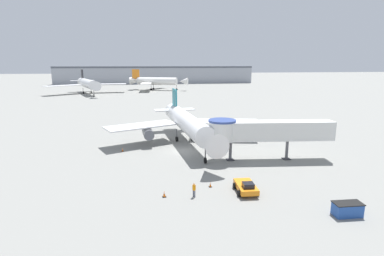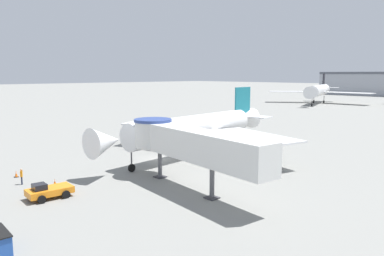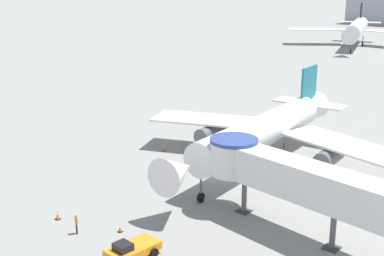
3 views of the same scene
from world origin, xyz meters
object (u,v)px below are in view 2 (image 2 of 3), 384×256
object	(u,v)px
main_airplane	(197,128)
ground_crew_marshaller	(21,175)
background_jet_black_tail	(318,91)
jet_bridge	(185,142)
traffic_cone_port_wing	(130,145)
traffic_cone_near_nose	(55,182)
pushback_tug_orange	(49,191)
traffic_cone_apron_front	(16,174)

from	to	relation	value
main_airplane	ground_crew_marshaller	xyz separation A→B (m)	(-2.54, -22.20, -2.89)
background_jet_black_tail	jet_bridge	bearing A→B (deg)	-87.83
ground_crew_marshaller	background_jet_black_tail	bearing A→B (deg)	-46.46
main_airplane	background_jet_black_tail	distance (m)	101.81
jet_bridge	background_jet_black_tail	xyz separation A→B (m)	(-42.73, 107.28, 0.39)
ground_crew_marshaller	background_jet_black_tail	xyz separation A→B (m)	(-30.53, 118.49, 3.98)
traffic_cone_port_wing	traffic_cone_near_nose	size ratio (longest dim) A/B	1.04
main_airplane	ground_crew_marshaller	bearing A→B (deg)	-101.59
ground_crew_marshaller	traffic_cone_near_nose	bearing A→B (deg)	-105.87
traffic_cone_near_nose	background_jet_black_tail	xyz separation A→B (m)	(-32.90, 116.12, 4.64)
background_jet_black_tail	traffic_cone_port_wing	bearing A→B (deg)	-97.22
pushback_tug_orange	traffic_cone_apron_front	distance (m)	9.26
jet_bridge	traffic_cone_near_nose	bearing A→B (deg)	-131.47
jet_bridge	traffic_cone_apron_front	bearing A→B (deg)	-138.77
main_airplane	pushback_tug_orange	distance (m)	22.48
main_airplane	traffic_cone_apron_front	size ratio (longest dim) A/B	42.96
traffic_cone_port_wing	background_jet_black_tail	world-z (taller)	background_jet_black_tail
traffic_cone_near_nose	ground_crew_marshaller	bearing A→B (deg)	-134.96
traffic_cone_apron_front	background_jet_black_tail	xyz separation A→B (m)	(-27.30, 117.94, 4.59)
main_airplane	pushback_tug_orange	world-z (taller)	main_airplane
traffic_cone_port_wing	traffic_cone_apron_front	bearing A→B (deg)	-73.30
traffic_cone_port_wing	ground_crew_marshaller	world-z (taller)	ground_crew_marshaller
traffic_cone_port_wing	traffic_cone_near_nose	xyz separation A→B (m)	(11.14, -16.66, -0.01)
jet_bridge	ground_crew_marshaller	world-z (taller)	jet_bridge
jet_bridge	traffic_cone_near_nose	xyz separation A→B (m)	(-9.84, -8.84, -4.25)
traffic_cone_near_nose	background_jet_black_tail	bearing A→B (deg)	105.82
jet_bridge	ground_crew_marshaller	xyz separation A→B (m)	(-12.21, -11.21, -3.59)
traffic_cone_near_nose	traffic_cone_apron_front	xyz separation A→B (m)	(-5.60, -1.83, 0.05)
traffic_cone_port_wing	traffic_cone_apron_front	world-z (taller)	traffic_cone_apron_front
traffic_cone_near_nose	ground_crew_marshaller	size ratio (longest dim) A/B	0.37
main_airplane	traffic_cone_port_wing	distance (m)	12.27
traffic_cone_port_wing	background_jet_black_tail	distance (m)	101.91
traffic_cone_port_wing	traffic_cone_apron_front	xyz separation A→B (m)	(5.55, -18.48, 0.04)
traffic_cone_port_wing	pushback_tug_orange	bearing A→B (deg)	-51.83
main_airplane	traffic_cone_near_nose	bearing A→B (deg)	-95.56
jet_bridge	traffic_cone_apron_front	xyz separation A→B (m)	(-15.44, -10.66, -4.20)
main_airplane	pushback_tug_orange	bearing A→B (deg)	-86.09
jet_bridge	pushback_tug_orange	distance (m)	13.19
main_airplane	traffic_cone_near_nose	size ratio (longest dim) A/B	50.20
main_airplane	traffic_cone_apron_front	xyz separation A→B (m)	(-5.77, -21.66, -3.50)
pushback_tug_orange	traffic_cone_apron_front	xyz separation A→B (m)	(-9.24, 0.33, -0.34)
pushback_tug_orange	background_jet_black_tail	bearing A→B (deg)	110.92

